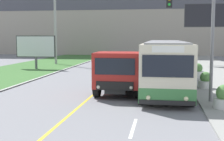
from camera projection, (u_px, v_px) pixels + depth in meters
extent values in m
cube|color=silver|center=(133.00, 128.00, 10.97)|extent=(0.12, 2.40, 0.01)
cube|color=silver|center=(141.00, 101.00, 15.49)|extent=(0.12, 2.40, 0.01)
cube|color=silver|center=(146.00, 87.00, 20.00)|extent=(0.12, 2.40, 0.01)
cube|color=silver|center=(149.00, 78.00, 24.52)|extent=(0.12, 2.40, 0.01)
cube|color=silver|center=(150.00, 71.00, 29.04)|extent=(0.12, 2.40, 0.01)
cube|color=beige|center=(166.00, 69.00, 16.01)|extent=(2.45, 5.60, 2.58)
cube|color=#3D7F42|center=(166.00, 87.00, 16.11)|extent=(2.47, 5.62, 0.70)
cube|color=black|center=(166.00, 61.00, 15.97)|extent=(2.48, 5.15, 0.90)
cube|color=gray|center=(167.00, 43.00, 15.87)|extent=(2.09, 5.04, 0.08)
cube|color=beige|center=(165.00, 60.00, 22.39)|extent=(2.45, 5.60, 2.58)
cube|color=#3D7F42|center=(165.00, 73.00, 22.49)|extent=(2.47, 5.62, 0.70)
cube|color=black|center=(165.00, 54.00, 22.35)|extent=(2.48, 5.15, 0.90)
cube|color=gray|center=(165.00, 41.00, 22.25)|extent=(2.09, 5.04, 0.08)
cube|color=#474747|center=(165.00, 63.00, 19.20)|extent=(2.26, 0.90, 2.37)
cube|color=black|center=(168.00, 66.00, 13.20)|extent=(2.16, 0.04, 0.95)
cube|color=black|center=(167.00, 103.00, 13.36)|extent=(2.40, 0.06, 0.20)
sphere|color=#F4EAB2|center=(148.00, 98.00, 13.45)|extent=(0.20, 0.20, 0.20)
sphere|color=#F4EAB2|center=(186.00, 99.00, 13.20)|extent=(0.20, 0.20, 0.20)
cube|color=white|center=(168.00, 49.00, 13.12)|extent=(1.35, 0.04, 0.28)
cylinder|color=black|center=(142.00, 94.00, 14.76)|extent=(0.28, 1.00, 1.00)
cylinder|color=black|center=(192.00, 95.00, 14.41)|extent=(0.28, 1.00, 1.00)
cylinder|color=black|center=(145.00, 84.00, 18.06)|extent=(0.28, 1.00, 1.00)
cylinder|color=black|center=(186.00, 84.00, 17.71)|extent=(0.28, 1.00, 1.00)
cylinder|color=black|center=(149.00, 73.00, 23.24)|extent=(0.28, 1.00, 1.00)
cylinder|color=black|center=(180.00, 74.00, 22.88)|extent=(0.28, 1.00, 1.00)
cube|color=black|center=(123.00, 83.00, 18.70)|extent=(1.06, 6.50, 0.20)
cube|color=#AD231E|center=(118.00, 70.00, 16.50)|extent=(2.35, 2.23, 1.83)
cube|color=black|center=(115.00, 66.00, 15.35)|extent=(2.00, 0.04, 0.82)
cube|color=black|center=(115.00, 86.00, 15.45)|extent=(1.88, 0.06, 0.44)
sphere|color=silver|center=(98.00, 87.00, 15.57)|extent=(0.18, 0.18, 0.18)
sphere|color=silver|center=(131.00, 88.00, 15.32)|extent=(0.18, 0.18, 0.18)
cube|color=slate|center=(125.00, 78.00, 19.91)|extent=(2.23, 4.02, 0.12)
cube|color=slate|center=(109.00, 69.00, 20.01)|extent=(0.12, 4.02, 1.14)
cube|color=slate|center=(142.00, 70.00, 19.69)|extent=(0.12, 4.02, 1.14)
cube|color=slate|center=(121.00, 73.00, 17.94)|extent=(2.23, 0.12, 1.14)
cube|color=slate|center=(128.00, 67.00, 21.77)|extent=(2.23, 0.12, 1.14)
cube|color=slate|center=(121.00, 61.00, 17.86)|extent=(2.23, 0.12, 0.24)
cylinder|color=black|center=(97.00, 87.00, 16.55)|extent=(0.30, 1.04, 1.04)
cylinder|color=black|center=(138.00, 88.00, 16.21)|extent=(0.30, 1.04, 1.04)
cylinder|color=black|center=(109.00, 78.00, 20.28)|extent=(0.30, 1.04, 1.04)
cylinder|color=black|center=(142.00, 79.00, 19.95)|extent=(0.30, 1.04, 1.04)
cylinder|color=#9E9E99|center=(55.00, 16.00, 36.26)|extent=(0.28, 0.28, 11.36)
cylinder|color=slate|center=(212.00, 43.00, 14.86)|extent=(0.16, 0.16, 5.78)
cube|color=black|center=(169.00, 0.00, 14.96)|extent=(0.28, 0.24, 0.80)
sphere|color=green|center=(169.00, 4.00, 14.85)|extent=(0.14, 0.14, 0.14)
cylinder|color=#59595B|center=(213.00, 46.00, 34.55)|extent=(0.24, 0.24, 4.36)
cube|color=#333333|center=(214.00, 15.00, 34.19)|extent=(6.30, 0.20, 2.56)
cube|color=black|center=(214.00, 15.00, 34.08)|extent=(6.14, 0.02, 2.40)
cylinder|color=#59595B|center=(36.00, 63.00, 31.00)|extent=(0.24, 0.24, 1.27)
cube|color=#333333|center=(36.00, 46.00, 30.83)|extent=(4.01, 0.20, 2.14)
cube|color=silver|center=(35.00, 46.00, 30.72)|extent=(3.85, 0.02, 1.98)
cylinder|color=silver|center=(224.00, 103.00, 13.63)|extent=(0.91, 0.91, 0.43)
sphere|color=#518442|center=(224.00, 93.00, 13.58)|extent=(0.73, 0.73, 0.73)
cylinder|color=silver|center=(205.00, 85.00, 19.00)|extent=(0.83, 0.83, 0.44)
sphere|color=#518442|center=(206.00, 77.00, 18.96)|extent=(0.67, 0.67, 0.67)
cylinder|color=silver|center=(198.00, 74.00, 24.34)|extent=(0.93, 0.93, 0.44)
sphere|color=#518442|center=(198.00, 68.00, 24.29)|extent=(0.75, 0.75, 0.75)
cylinder|color=silver|center=(192.00, 68.00, 29.70)|extent=(0.96, 0.96, 0.43)
sphere|color=#518442|center=(192.00, 63.00, 29.65)|extent=(0.77, 0.77, 0.77)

